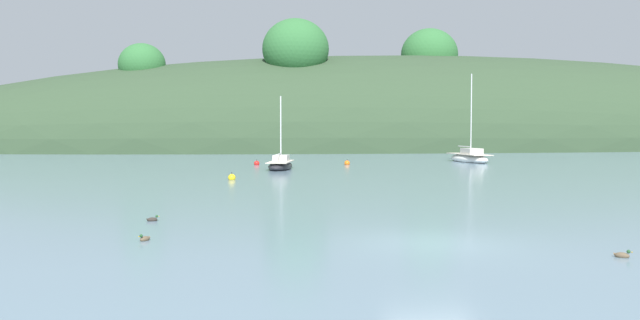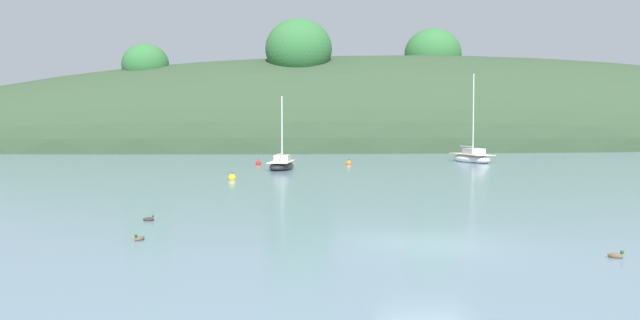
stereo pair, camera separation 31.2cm
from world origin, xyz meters
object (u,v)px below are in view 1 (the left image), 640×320
at_px(duck_lone_right, 152,219).
at_px(duck_lone_left, 622,255).
at_px(mooring_buoy_inner, 347,163).
at_px(mooring_buoy_outer, 257,163).
at_px(sailboat_orange_cutter, 280,165).
at_px(mooring_buoy_channel, 232,178).
at_px(sailboat_red_portside, 469,158).
at_px(duck_straggler, 145,239).

bearing_deg(duck_lone_right, duck_lone_left, -34.14).
height_order(mooring_buoy_inner, mooring_buoy_outer, same).
xyz_separation_m(sailboat_orange_cutter, mooring_buoy_inner, (5.78, 4.60, -0.18)).
relative_size(mooring_buoy_channel, duck_lone_right, 1.27).
height_order(sailboat_orange_cutter, mooring_buoy_channel, sailboat_orange_cutter).
height_order(sailboat_red_portside, mooring_buoy_outer, sailboat_red_portside).
xyz_separation_m(mooring_buoy_channel, mooring_buoy_outer, (2.28, 14.15, 0.00)).
relative_size(sailboat_red_portside, duck_straggler, 19.89).
relative_size(mooring_buoy_channel, mooring_buoy_inner, 1.00).
relative_size(sailboat_orange_cutter, mooring_buoy_inner, 10.03).
distance_m(mooring_buoy_inner, mooring_buoy_outer, 7.21).
bearing_deg(sailboat_red_portside, mooring_buoy_channel, -142.72).
xyz_separation_m(sailboat_orange_cutter, mooring_buoy_outer, (-1.39, 5.32, -0.18)).
distance_m(mooring_buoy_inner, duck_lone_right, 32.28).
distance_m(sailboat_orange_cutter, duck_lone_left, 33.55).
height_order(mooring_buoy_outer, duck_lone_left, mooring_buoy_outer).
relative_size(sailboat_red_portside, mooring_buoy_inner, 14.31).
bearing_deg(duck_straggler, mooring_buoy_outer, 81.54).
distance_m(mooring_buoy_channel, duck_straggler, 20.39).
relative_size(mooring_buoy_inner, duck_lone_left, 1.45).
distance_m(sailboat_orange_cutter, duck_lone_right, 26.05).
distance_m(sailboat_orange_cutter, mooring_buoy_inner, 7.39).
height_order(mooring_buoy_channel, mooring_buoy_inner, same).
distance_m(mooring_buoy_channel, duck_lone_right, 16.64).
distance_m(duck_lone_left, duck_lone_right, 14.19).
height_order(sailboat_red_portside, duck_lone_left, sailboat_red_portside).
bearing_deg(sailboat_red_portside, mooring_buoy_outer, -175.21).
bearing_deg(mooring_buoy_inner, mooring_buoy_outer, 174.23).
bearing_deg(mooring_buoy_outer, duck_lone_right, -99.77).
height_order(mooring_buoy_inner, duck_straggler, mooring_buoy_inner).
xyz_separation_m(mooring_buoy_inner, duck_lone_left, (-0.68, -37.75, -0.07)).
distance_m(mooring_buoy_outer, duck_lone_left, 39.02).
bearing_deg(duck_lone_right, sailboat_red_portside, 53.66).
relative_size(sailboat_orange_cutter, mooring_buoy_channel, 10.03).
xyz_separation_m(sailboat_orange_cutter, sailboat_red_portside, (16.93, 6.86, 0.05)).
relative_size(sailboat_orange_cutter, duck_straggler, 13.94).
bearing_deg(duck_lone_left, duck_straggler, 160.33).
bearing_deg(mooring_buoy_inner, duck_lone_right, -112.65).
relative_size(mooring_buoy_channel, mooring_buoy_outer, 1.00).
bearing_deg(duck_straggler, duck_lone_left, -19.67).
relative_size(sailboat_orange_cutter, duck_lone_right, 12.71).
distance_m(sailboat_orange_cutter, duck_straggler, 29.73).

